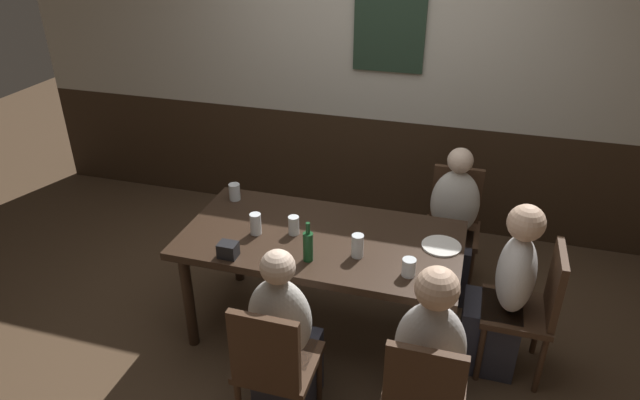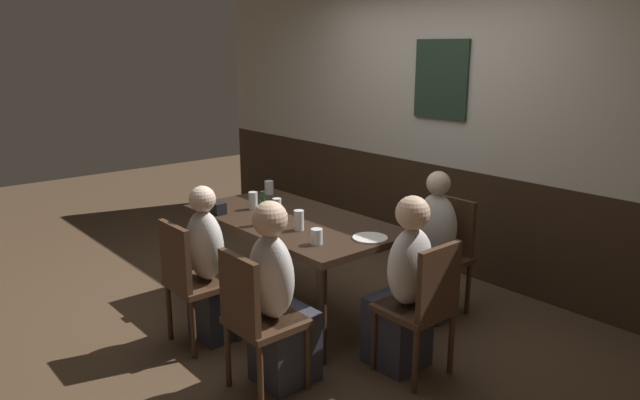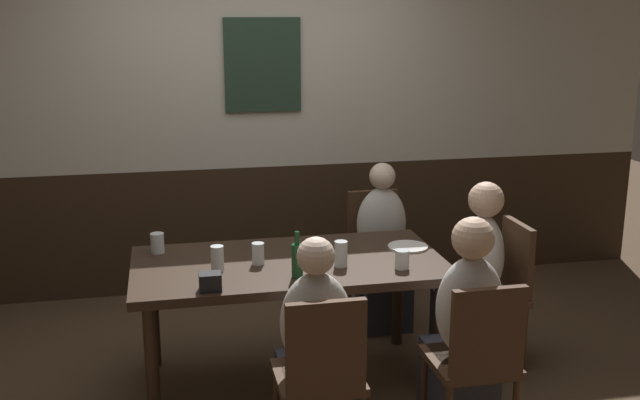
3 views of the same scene
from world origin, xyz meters
The scene contains 19 objects.
ground_plane centered at (0.00, 0.00, 0.00)m, with size 12.00×12.00×0.00m, color #4C3826.
wall_back centered at (0.00, 1.65, 1.30)m, with size 6.40×0.13×2.60m.
dining_table centered at (0.00, 0.00, 0.66)m, with size 1.73×0.90×0.74m.
chair_mid_near centered at (0.00, -0.87, 0.50)m, with size 0.40×0.40×0.88m.
chair_right_far centered at (0.76, 0.87, 0.50)m, with size 0.40×0.40×0.88m.
chair_head_east centered at (1.28, 0.00, 0.50)m, with size 0.40×0.40×0.88m.
chair_right_near centered at (0.76, -0.87, 0.50)m, with size 0.40×0.40×0.88m.
person_mid_near centered at (0.00, -0.70, 0.46)m, with size 0.34×0.37×1.10m.
person_right_far centered at (0.76, 0.70, 0.47)m, with size 0.34×0.37×1.12m.
person_head_east centered at (1.12, 0.00, 0.48)m, with size 0.37×0.34×1.14m.
person_right_near centered at (0.76, -0.71, 0.49)m, with size 0.34×0.37×1.15m.
pint_glass_amber centered at (0.26, -0.15, 0.80)m, with size 0.07×0.07×0.14m.
tumbler_water centered at (0.58, -0.25, 0.78)m, with size 0.08×0.08×0.10m.
highball_clear centered at (-0.40, -0.08, 0.80)m, with size 0.07×0.07×0.14m.
pint_glass_stout centered at (-0.72, 0.30, 0.79)m, with size 0.08×0.08×0.12m.
tumbler_short centered at (-0.17, -0.02, 0.79)m, with size 0.07×0.07×0.12m.
beer_bottle_green centered at (0.00, -0.27, 0.84)m, with size 0.06×0.06×0.25m.
plate_white_large centered at (0.73, 0.09, 0.75)m, with size 0.24×0.24×0.01m, color white.
condiment_caddy centered at (-0.46, -0.37, 0.79)m, with size 0.11×0.09×0.09m, color black.
Camera 3 is at (-0.65, -3.93, 2.10)m, focal length 42.07 mm.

